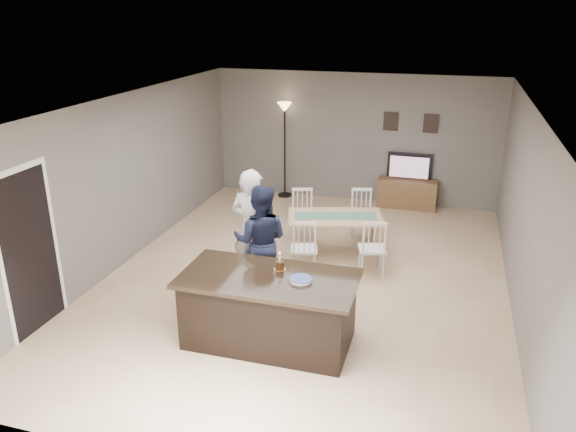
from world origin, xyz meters
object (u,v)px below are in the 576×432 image
(woman, at_px, (252,230))
(dining_table, at_px, (335,223))
(birthday_cake, at_px, (280,265))
(man, at_px, (261,241))
(kitchen_island, at_px, (269,309))
(plate_stack, at_px, (301,280))
(floor_lamp, at_px, (285,124))
(tv_console, at_px, (407,194))
(television, at_px, (409,167))

(woman, height_order, dining_table, woman)
(woman, relative_size, birthday_cake, 7.75)
(woman, relative_size, man, 1.10)
(kitchen_island, bearing_deg, man, 113.21)
(plate_stack, relative_size, floor_lamp, 0.13)
(woman, bearing_deg, kitchen_island, 126.78)
(dining_table, relative_size, floor_lamp, 1.00)
(kitchen_island, bearing_deg, dining_table, 84.65)
(birthday_cake, xyz_separation_m, plate_stack, (0.34, -0.24, -0.03))
(tv_console, bearing_deg, woman, -114.18)
(man, xyz_separation_m, plate_stack, (0.91, -1.17, 0.09))
(television, relative_size, birthday_cake, 3.88)
(birthday_cake, bearing_deg, dining_table, 85.71)
(tv_console, distance_m, television, 0.57)
(man, bearing_deg, television, -119.09)
(woman, xyz_separation_m, man, (0.19, -0.18, -0.08))
(woman, relative_size, dining_table, 0.89)
(birthday_cake, distance_m, floor_lamp, 5.60)
(birthday_cake, relative_size, dining_table, 0.11)
(plate_stack, distance_m, floor_lamp, 5.93)
(dining_table, distance_m, floor_lamp, 3.48)
(kitchen_island, relative_size, birthday_cake, 9.12)
(television, distance_m, man, 4.78)
(plate_stack, relative_size, dining_table, 0.13)
(man, bearing_deg, floor_lamp, -85.97)
(tv_console, distance_m, woman, 4.67)
(television, relative_size, man, 0.55)
(plate_stack, bearing_deg, man, 127.77)
(tv_console, bearing_deg, plate_stack, -98.11)
(tv_console, relative_size, television, 1.31)
(television, distance_m, birthday_cake, 5.52)
(tv_console, height_order, plate_stack, plate_stack)
(television, xyz_separation_m, man, (-1.70, -4.47, -0.03))
(kitchen_island, relative_size, woman, 1.18)
(floor_lamp, bearing_deg, dining_table, -58.88)
(kitchen_island, distance_m, man, 1.33)
(dining_table, bearing_deg, tv_console, 55.57)
(kitchen_island, bearing_deg, birthday_cake, 73.94)
(tv_console, height_order, woman, woman)
(man, xyz_separation_m, birthday_cake, (0.57, -0.93, 0.13))
(kitchen_island, relative_size, dining_table, 1.04)
(kitchen_island, height_order, dining_table, dining_table)
(television, distance_m, woman, 4.69)
(television, height_order, birthday_cake, birthday_cake)
(kitchen_island, xyz_separation_m, woman, (-0.69, 1.35, 0.46))
(plate_stack, xyz_separation_m, dining_table, (-0.15, 2.74, -0.32))
(woman, xyz_separation_m, floor_lamp, (-0.77, 4.24, 0.69))
(kitchen_island, bearing_deg, floor_lamp, 104.67)
(television, bearing_deg, birthday_cake, 78.17)
(birthday_cake, bearing_deg, man, 121.48)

